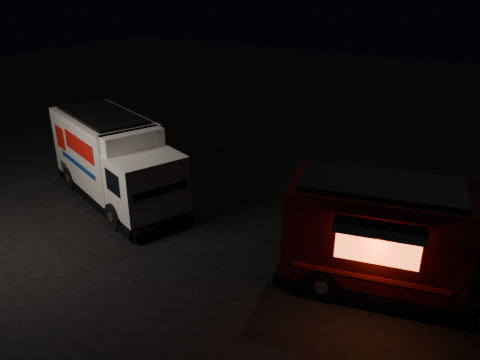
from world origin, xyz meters
name	(u,v)px	position (x,y,z in m)	size (l,w,h in m)	color
ground	(163,232)	(0.00, 0.00, 0.00)	(80.00, 80.00, 0.00)	black
white_truck	(116,160)	(-2.91, 0.98, 1.53)	(6.74, 2.30, 3.06)	white
red_truck	(410,241)	(7.24, 1.10, 1.48)	(6.35, 2.34, 2.95)	#360910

